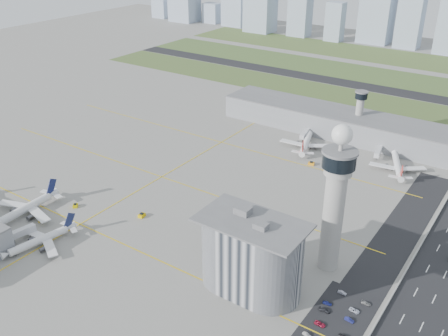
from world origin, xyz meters
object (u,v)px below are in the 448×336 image
Objects in this scene: tug_1 at (75,205)px; airplane_near_b at (22,205)px; admin_building at (251,255)px; car_lot_1 at (307,335)px; car_lot_11 at (366,303)px; car_lot_2 at (320,324)px; car_lot_10 at (354,310)px; control_tower at (335,194)px; tug_5 at (327,168)px; airplane_far_a at (307,139)px; car_lot_4 at (327,303)px; secondary_tower at (359,110)px; tug_4 at (311,163)px; airplane_far_b at (398,162)px; tug_2 at (42,220)px; car_lot_5 at (342,293)px; jet_bridge_far_1 at (380,149)px; jet_bridge_far_0 at (307,132)px; car_lot_9 at (349,320)px; airplane_near_c at (38,237)px; car_lot_3 at (325,310)px; jet_bridge_near_2 at (6,241)px; tug_3 at (142,215)px.

airplane_near_b is at bearing -165.43° from tug_1.
admin_building reaches higher than airplane_near_b.
car_lot_1 is 29.89m from car_lot_11.
car_lot_2 reaches higher than car_lot_10.
car_lot_11 is at bearing -22.74° from car_lot_2.
tug_5 is at bearing 114.12° from control_tower.
airplane_far_a reaches higher than car_lot_4.
car_lot_11 is (148.78, 14.43, -0.40)m from tug_1.
secondary_tower is at bearing -131.34° from tug_5.
airplane_far_a is at bearing 18.71° from tug_4.
airplane_far_b reaches higher than car_lot_2.
airplane_far_a reaches higher than tug_1.
car_lot_11 is at bearing 99.24° from airplane_near_b.
car_lot_10 is (160.93, 28.25, -5.39)m from airplane_near_b.
car_lot_5 is (141.60, 33.43, -0.34)m from tug_2.
jet_bridge_far_1 is at bearing 90.00° from admin_building.
car_lot_11 is (92.19, -137.85, -2.30)m from jet_bridge_far_0.
car_lot_10 is at bearing 8.87° from car_lot_9.
tug_5 is (88.59, 113.15, -0.06)m from tug_1.
car_lot_4 is 9.15m from car_lot_5.
airplane_near_b is at bearing -117.48° from secondary_tower.
airplane_near_c is 139.14m from car_lot_10.
control_tower is at bearing 43.74° from car_lot_9.
car_lot_4 is (-0.77, 4.15, -0.04)m from car_lot_3.
jet_bridge_far_0 reaches higher than car_lot_2.
car_lot_9 is (90.23, -149.90, -2.25)m from jet_bridge_far_0.
admin_building is 1.10× the size of airplane_far_b.
car_lot_1 is (137.19, -13.12, -0.39)m from tug_1.
secondary_tower is at bearing 25.13° from airplane_far_b.
control_tower is at bearing 106.23° from airplane_near_b.
airplane_far_b is 214.05m from jet_bridge_near_2.
tug_2 is at bearing 99.28° from car_lot_11.
tug_3 reaches higher than car_lot_2.
car_lot_3 is 1.18× the size of car_lot_11.
airplane_far_b is 10.57× the size of car_lot_9.
car_lot_10 is (7.73, -6.75, -0.02)m from car_lot_5.
admin_building is 13.42× the size of tug_2.
airplane_near_c is at bearing -107.07° from tug_1.
tug_4 is at bearing -96.13° from secondary_tower.
tug_4 is at bearing 21.49° from car_lot_4.
car_lot_4 is at bearing -66.03° from control_tower.
secondary_tower reaches higher than car_lot_11.
car_lot_11 is at bearing -14.12° from car_lot_1.
secondary_tower is 166.63m from tug_3.
car_lot_5 is (138.77, 14.94, -0.37)m from tug_1.
airplane_near_b is 210.61m from jet_bridge_far_1.
tug_2 is 160.27m from tug_5.
car_lot_4 is (79.87, -146.19, -2.24)m from jet_bridge_far_0.
car_lot_3 is at bearing 6.80° from admin_building.
admin_building is at bearing 86.90° from car_lot_2.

